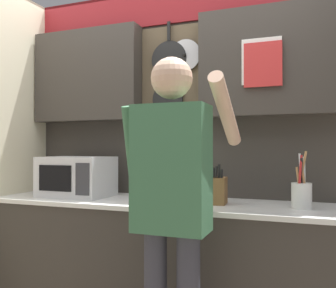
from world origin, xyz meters
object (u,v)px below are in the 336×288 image
at_px(utensil_crock, 302,193).
at_px(person, 172,194).
at_px(microwave, 77,177).
at_px(knife_block, 217,190).

xyz_separation_m(utensil_crock, person, (-0.62, -0.55, 0.03)).
distance_m(microwave, person, 1.11).
bearing_deg(knife_block, person, -101.00).
bearing_deg(microwave, person, -29.66).
distance_m(knife_block, utensil_crock, 0.51).
distance_m(knife_block, person, 0.56).
relative_size(microwave, person, 0.28).
bearing_deg(utensil_crock, knife_block, -179.94).
xyz_separation_m(microwave, person, (0.96, -0.55, -0.02)).
bearing_deg(utensil_crock, microwave, -179.96).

